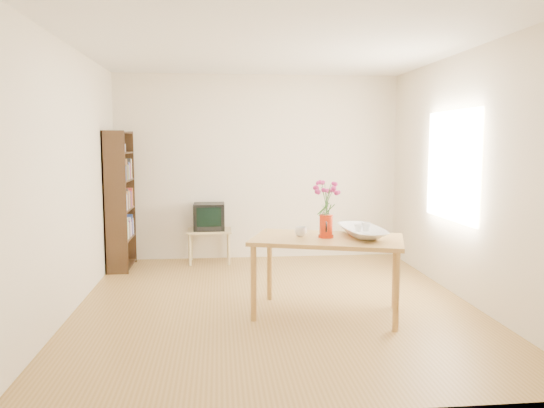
{
  "coord_description": "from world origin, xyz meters",
  "views": [
    {
      "loc": [
        -0.56,
        -5.28,
        1.65
      ],
      "look_at": [
        0.0,
        0.3,
        1.0
      ],
      "focal_mm": 35.0,
      "sensor_mm": 36.0,
      "label": 1
    }
  ],
  "objects": [
    {
      "name": "teacup_a",
      "position": [
        0.77,
        -0.33,
        0.95
      ],
      "size": [
        0.09,
        0.09,
        0.06
      ],
      "primitive_type": "imported",
      "rotation": [
        0.0,
        0.0,
        0.75
      ],
      "color": "white",
      "rests_on": "bowl"
    },
    {
      "name": "room",
      "position": [
        0.03,
        0.0,
        1.3
      ],
      "size": [
        4.5,
        4.5,
        4.5
      ],
      "color": "olive",
      "rests_on": "ground"
    },
    {
      "name": "teacup_b",
      "position": [
        0.86,
        -0.31,
        0.96
      ],
      "size": [
        0.08,
        0.08,
        0.07
      ],
      "primitive_type": "imported",
      "rotation": [
        0.0,
        0.0,
        1.68
      ],
      "color": "white",
      "rests_on": "bowl"
    },
    {
      "name": "television",
      "position": [
        -0.7,
        1.98,
        0.65
      ],
      "size": [
        0.42,
        0.4,
        0.36
      ],
      "rotation": [
        0.0,
        0.0,
        0.0
      ],
      "color": "black",
      "rests_on": "tv_stand"
    },
    {
      "name": "mug",
      "position": [
        0.22,
        -0.28,
        0.8
      ],
      "size": [
        0.14,
        0.14,
        0.09
      ],
      "primitive_type": "imported",
      "rotation": [
        0.0,
        0.0,
        3.32
      ],
      "color": "white",
      "rests_on": "table"
    },
    {
      "name": "pitcher",
      "position": [
        0.45,
        -0.37,
        0.85
      ],
      "size": [
        0.15,
        0.22,
        0.22
      ],
      "rotation": [
        0.0,
        0.0,
        -0.18
      ],
      "color": "red",
      "rests_on": "table"
    },
    {
      "name": "bookshelf",
      "position": [
        -1.85,
        1.75,
        0.84
      ],
      "size": [
        0.28,
        0.7,
        1.8
      ],
      "color": "black",
      "rests_on": "ground"
    },
    {
      "name": "table",
      "position": [
        0.47,
        -0.38,
        0.67
      ],
      "size": [
        1.59,
        1.2,
        0.75
      ],
      "rotation": [
        0.0,
        0.0,
        -0.31
      ],
      "color": "olive",
      "rests_on": "ground"
    },
    {
      "name": "tv_stand",
      "position": [
        -0.7,
        1.97,
        0.39
      ],
      "size": [
        0.6,
        0.45,
        0.46
      ],
      "color": "tan",
      "rests_on": "ground"
    },
    {
      "name": "bowl",
      "position": [
        0.81,
        -0.33,
        1.0
      ],
      "size": [
        0.57,
        0.57,
        0.51
      ],
      "primitive_type": "imported",
      "rotation": [
        0.0,
        0.0,
        0.05
      ],
      "color": "white",
      "rests_on": "table"
    },
    {
      "name": "flowers",
      "position": [
        0.45,
        -0.37,
        1.14
      ],
      "size": [
        0.25,
        0.25,
        0.36
      ],
      "primitive_type": null,
      "color": "#CF3083",
      "rests_on": "pitcher"
    }
  ]
}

